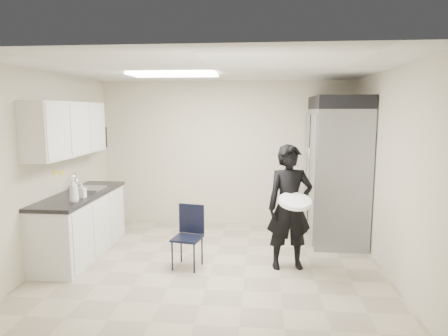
# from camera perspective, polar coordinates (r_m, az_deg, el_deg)

# --- Properties ---
(floor) EXTENTS (4.50, 4.50, 0.00)m
(floor) POSITION_cam_1_polar(r_m,az_deg,el_deg) (5.61, -1.51, -13.55)
(floor) COLOR tan
(floor) RESTS_ON ground
(ceiling) EXTENTS (4.50, 4.50, 0.00)m
(ceiling) POSITION_cam_1_polar(r_m,az_deg,el_deg) (5.23, -1.63, 13.91)
(ceiling) COLOR silver
(ceiling) RESTS_ON back_wall
(back_wall) EXTENTS (4.50, 0.00, 4.50)m
(back_wall) POSITION_cam_1_polar(r_m,az_deg,el_deg) (7.24, 0.36, 2.05)
(back_wall) COLOR #BDB29B
(back_wall) RESTS_ON floor
(left_wall) EXTENTS (0.00, 4.00, 4.00)m
(left_wall) POSITION_cam_1_polar(r_m,az_deg,el_deg) (5.97, -23.53, 0.02)
(left_wall) COLOR #BDB29B
(left_wall) RESTS_ON floor
(right_wall) EXTENTS (0.00, 4.00, 4.00)m
(right_wall) POSITION_cam_1_polar(r_m,az_deg,el_deg) (5.47, 22.52, -0.62)
(right_wall) COLOR #BDB29B
(right_wall) RESTS_ON floor
(ceiling_panel) EXTENTS (1.20, 0.60, 0.02)m
(ceiling_panel) POSITION_cam_1_polar(r_m,az_deg,el_deg) (5.72, -7.25, 13.07)
(ceiling_panel) COLOR white
(ceiling_panel) RESTS_ON ceiling
(lower_counter) EXTENTS (0.60, 1.90, 0.86)m
(lower_counter) POSITION_cam_1_polar(r_m,az_deg,el_deg) (6.19, -19.70, -7.75)
(lower_counter) COLOR silver
(lower_counter) RESTS_ON floor
(countertop) EXTENTS (0.64, 1.95, 0.05)m
(countertop) POSITION_cam_1_polar(r_m,az_deg,el_deg) (6.08, -19.91, -3.62)
(countertop) COLOR black
(countertop) RESTS_ON lower_counter
(sink) EXTENTS (0.42, 0.40, 0.14)m
(sink) POSITION_cam_1_polar(r_m,az_deg,el_deg) (6.30, -18.78, -3.30)
(sink) COLOR gray
(sink) RESTS_ON countertop
(faucet) EXTENTS (0.02, 0.02, 0.24)m
(faucet) POSITION_cam_1_polar(r_m,az_deg,el_deg) (6.35, -20.48, -1.91)
(faucet) COLOR silver
(faucet) RESTS_ON countertop
(upper_cabinets) EXTENTS (0.35, 1.80, 0.75)m
(upper_cabinets) POSITION_cam_1_polar(r_m,az_deg,el_deg) (6.02, -21.44, 5.23)
(upper_cabinets) COLOR silver
(upper_cabinets) RESTS_ON left_wall
(towel_dispenser) EXTENTS (0.22, 0.30, 0.35)m
(towel_dispenser) POSITION_cam_1_polar(r_m,az_deg,el_deg) (7.10, -17.65, 4.13)
(towel_dispenser) COLOR black
(towel_dispenser) RESTS_ON left_wall
(notice_sticker_left) EXTENTS (0.00, 0.12, 0.07)m
(notice_sticker_left) POSITION_cam_1_polar(r_m,az_deg,el_deg) (6.07, -22.98, -0.59)
(notice_sticker_left) COLOR yellow
(notice_sticker_left) RESTS_ON left_wall
(notice_sticker_right) EXTENTS (0.00, 0.12, 0.07)m
(notice_sticker_right) POSITION_cam_1_polar(r_m,az_deg,el_deg) (6.25, -22.10, -0.67)
(notice_sticker_right) COLOR yellow
(notice_sticker_right) RESTS_ON left_wall
(commercial_fridge) EXTENTS (0.80, 1.35, 2.10)m
(commercial_fridge) POSITION_cam_1_polar(r_m,az_deg,el_deg) (6.63, 15.73, -1.01)
(commercial_fridge) COLOR gray
(commercial_fridge) RESTS_ON floor
(fridge_compressor) EXTENTS (0.80, 1.35, 0.20)m
(fridge_compressor) POSITION_cam_1_polar(r_m,az_deg,el_deg) (6.55, 16.13, 8.96)
(fridge_compressor) COLOR black
(fridge_compressor) RESTS_ON commercial_fridge
(folding_chair) EXTENTS (0.42, 0.42, 0.81)m
(folding_chair) POSITION_cam_1_polar(r_m,az_deg,el_deg) (5.38, -5.28, -9.98)
(folding_chair) COLOR black
(folding_chair) RESTS_ON floor
(man_tuxedo) EXTENTS (0.67, 0.51, 1.65)m
(man_tuxedo) POSITION_cam_1_polar(r_m,az_deg,el_deg) (5.32, 9.35, -5.55)
(man_tuxedo) COLOR black
(man_tuxedo) RESTS_ON floor
(bucket_lid) EXTENTS (0.48, 0.48, 0.05)m
(bucket_lid) POSITION_cam_1_polar(r_m,az_deg,el_deg) (5.06, 10.11, -4.71)
(bucket_lid) COLOR white
(bucket_lid) RESTS_ON man_tuxedo
(soap_bottle_a) EXTENTS (0.13, 0.13, 0.31)m
(soap_bottle_a) POSITION_cam_1_polar(r_m,az_deg,el_deg) (5.48, -20.70, -2.98)
(soap_bottle_a) COLOR white
(soap_bottle_a) RESTS_ON countertop
(soap_bottle_b) EXTENTS (0.09, 0.09, 0.20)m
(soap_bottle_b) POSITION_cam_1_polar(r_m,az_deg,el_deg) (5.72, -19.62, -3.06)
(soap_bottle_b) COLOR #B1B1BE
(soap_bottle_b) RESTS_ON countertop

